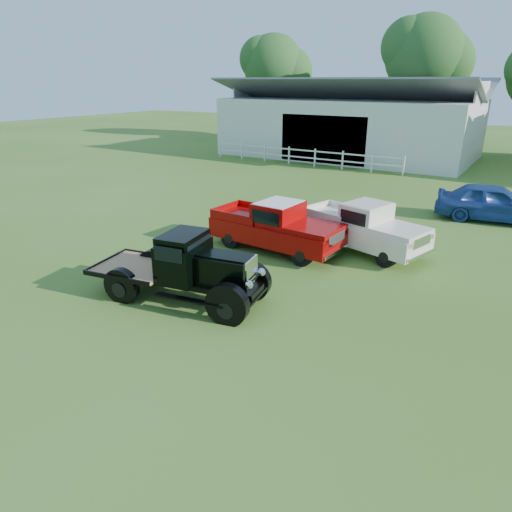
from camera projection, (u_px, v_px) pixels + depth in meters
The scene contains 9 objects.
ground at pixel (225, 306), 11.95m from camera, with size 120.00×120.00×0.00m, color #426A1E.
shed_left at pixel (350, 118), 34.91m from camera, with size 18.80×10.20×5.60m, color beige, non-canonical shape.
fence_rail at pixel (302, 156), 31.48m from camera, with size 14.20×0.16×1.20m, color white, non-canonical shape.
tree_a at pixel (273, 83), 45.04m from camera, with size 6.30×6.30×10.50m, color #264F1F, non-canonical shape.
tree_b at pixel (422, 77), 38.64m from camera, with size 6.90×6.90×11.50m, color #264F1F, non-canonical shape.
vintage_flatbed at pixel (181, 267), 12.01m from camera, with size 4.73×1.87×1.87m, color black, non-canonical shape.
red_pickup at pixel (276, 226), 15.60m from camera, with size 4.76×1.83×1.74m, color #A00706, non-canonical shape.
white_pickup at pixel (363, 227), 15.57m from camera, with size 4.51×1.75×1.66m, color beige, non-canonical shape.
misc_car_blue at pixel (494, 203), 18.95m from camera, with size 1.82×4.52×1.54m, color navy.
Camera 1 is at (6.41, -8.57, 5.53)m, focal length 32.00 mm.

